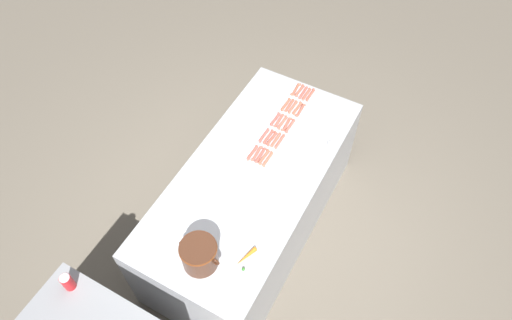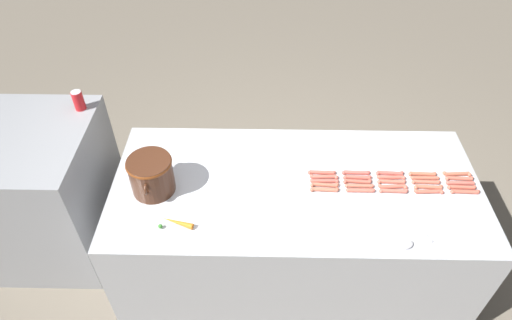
# 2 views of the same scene
# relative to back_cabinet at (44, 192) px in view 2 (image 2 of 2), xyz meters

# --- Properties ---
(ground_plane) EXTENTS (20.00, 20.00, 0.00)m
(ground_plane) POSITION_rel_back_cabinet_xyz_m (-0.24, -1.61, -0.48)
(ground_plane) COLOR #756B5B
(griddle_counter) EXTENTS (0.95, 2.04, 0.84)m
(griddle_counter) POSITION_rel_back_cabinet_xyz_m (-0.24, -1.61, -0.06)
(griddle_counter) COLOR #ADAFB5
(griddle_counter) RESTS_ON ground_plane
(back_cabinet) EXTENTS (0.83, 0.77, 0.96)m
(back_cabinet) POSITION_rel_back_cabinet_xyz_m (0.00, 0.00, 0.00)
(back_cabinet) COLOR #939599
(back_cabinet) RESTS_ON ground_plane
(hot_dog_0) EXTENTS (0.03, 0.16, 0.02)m
(hot_dog_0) POSITION_rel_back_cabinet_xyz_m (-0.29, -2.52, 0.37)
(hot_dog_0) COLOR #C65C49
(hot_dog_0) RESTS_ON griddle_counter
(hot_dog_1) EXTENTS (0.03, 0.16, 0.02)m
(hot_dog_1) POSITION_rel_back_cabinet_xyz_m (-0.29, -2.32, 0.37)
(hot_dog_1) COLOR #CB5D4A
(hot_dog_1) RESTS_ON griddle_counter
(hot_dog_2) EXTENTS (0.03, 0.16, 0.02)m
(hot_dog_2) POSITION_rel_back_cabinet_xyz_m (-0.29, -2.13, 0.37)
(hot_dog_2) COLOR #C66251
(hot_dog_2) RESTS_ON griddle_counter
(hot_dog_3) EXTENTS (0.02, 0.16, 0.02)m
(hot_dog_3) POSITION_rel_back_cabinet_xyz_m (-0.29, -1.96, 0.37)
(hot_dog_3) COLOR #CE614F
(hot_dog_3) RESTS_ON griddle_counter
(hot_dog_4) EXTENTS (0.03, 0.16, 0.02)m
(hot_dog_4) POSITION_rel_back_cabinet_xyz_m (-0.28, -1.76, 0.37)
(hot_dog_4) COLOR #C5674E
(hot_dog_4) RESTS_ON griddle_counter
(hot_dog_5) EXTENTS (0.03, 0.16, 0.02)m
(hot_dog_5) POSITION_rel_back_cabinet_xyz_m (-0.25, -2.51, 0.37)
(hot_dog_5) COLOR #CC604C
(hot_dog_5) RESTS_ON griddle_counter
(hot_dog_6) EXTENTS (0.03, 0.16, 0.02)m
(hot_dog_6) POSITION_rel_back_cabinet_xyz_m (-0.26, -2.33, 0.37)
(hot_dog_6) COLOR #C5644B
(hot_dog_6) RESTS_ON griddle_counter
(hot_dog_7) EXTENTS (0.03, 0.16, 0.02)m
(hot_dog_7) POSITION_rel_back_cabinet_xyz_m (-0.26, -2.14, 0.37)
(hot_dog_7) COLOR #CE614D
(hot_dog_7) RESTS_ON griddle_counter
(hot_dog_8) EXTENTS (0.02, 0.16, 0.02)m
(hot_dog_8) POSITION_rel_back_cabinet_xyz_m (-0.25, -1.95, 0.37)
(hot_dog_8) COLOR #C16750
(hot_dog_8) RESTS_ON griddle_counter
(hot_dog_9) EXTENTS (0.03, 0.16, 0.02)m
(hot_dog_9) POSITION_rel_back_cabinet_xyz_m (-0.25, -1.77, 0.37)
(hot_dog_9) COLOR #C5644C
(hot_dog_9) RESTS_ON griddle_counter
(hot_dog_10) EXTENTS (0.02, 0.16, 0.02)m
(hot_dog_10) POSITION_rel_back_cabinet_xyz_m (-0.22, -2.51, 0.37)
(hot_dog_10) COLOR #C75D4F
(hot_dog_10) RESTS_ON griddle_counter
(hot_dog_11) EXTENTS (0.03, 0.16, 0.02)m
(hot_dog_11) POSITION_rel_back_cabinet_xyz_m (-0.22, -2.33, 0.37)
(hot_dog_11) COLOR #C7654F
(hot_dog_11) RESTS_ON griddle_counter
(hot_dog_12) EXTENTS (0.03, 0.16, 0.02)m
(hot_dog_12) POSITION_rel_back_cabinet_xyz_m (-0.22, -2.14, 0.37)
(hot_dog_12) COLOR #CD6651
(hot_dog_12) RESTS_ON griddle_counter
(hot_dog_13) EXTENTS (0.03, 0.16, 0.02)m
(hot_dog_13) POSITION_rel_back_cabinet_xyz_m (-0.22, -1.95, 0.37)
(hot_dog_13) COLOR #C05947
(hot_dog_13) RESTS_ON griddle_counter
(hot_dog_14) EXTENTS (0.03, 0.16, 0.02)m
(hot_dog_14) POSITION_rel_back_cabinet_xyz_m (-0.22, -1.77, 0.37)
(hot_dog_14) COLOR #CC5A4D
(hot_dog_14) RESTS_ON griddle_counter
(hot_dog_15) EXTENTS (0.03, 0.16, 0.02)m
(hot_dog_15) POSITION_rel_back_cabinet_xyz_m (-0.19, -2.52, 0.37)
(hot_dog_15) COLOR #C0614D
(hot_dog_15) RESTS_ON griddle_counter
(hot_dog_16) EXTENTS (0.02, 0.16, 0.02)m
(hot_dog_16) POSITION_rel_back_cabinet_xyz_m (-0.19, -2.33, 0.37)
(hot_dog_16) COLOR #C3604A
(hot_dog_16) RESTS_ON griddle_counter
(hot_dog_17) EXTENTS (0.03, 0.16, 0.02)m
(hot_dog_17) POSITION_rel_back_cabinet_xyz_m (-0.19, -2.14, 0.37)
(hot_dog_17) COLOR #CB5F4E
(hot_dog_17) RESTS_ON griddle_counter
(hot_dog_18) EXTENTS (0.03, 0.16, 0.02)m
(hot_dog_18) POSITION_rel_back_cabinet_xyz_m (-0.19, -1.95, 0.37)
(hot_dog_18) COLOR #C9594A
(hot_dog_18) RESTS_ON griddle_counter
(hot_dog_19) EXTENTS (0.03, 0.16, 0.02)m
(hot_dog_19) POSITION_rel_back_cabinet_xyz_m (-0.19, -1.77, 0.37)
(hot_dog_19) COLOR #C6604F
(hot_dog_19) RESTS_ON griddle_counter
(hot_dog_20) EXTENTS (0.03, 0.16, 0.02)m
(hot_dog_20) POSITION_rel_back_cabinet_xyz_m (-0.15, -2.52, 0.37)
(hot_dog_20) COLOR #C16249
(hot_dog_20) RESTS_ON griddle_counter
(hot_dog_21) EXTENTS (0.03, 0.16, 0.02)m
(hot_dog_21) POSITION_rel_back_cabinet_xyz_m (-0.16, -2.32, 0.37)
(hot_dog_21) COLOR #C86449
(hot_dog_21) RESTS_ON griddle_counter
(hot_dog_22) EXTENTS (0.03, 0.16, 0.02)m
(hot_dog_22) POSITION_rel_back_cabinet_xyz_m (-0.15, -2.14, 0.37)
(hot_dog_22) COLOR #C7594D
(hot_dog_22) RESTS_ON griddle_counter
(hot_dog_23) EXTENTS (0.03, 0.16, 0.02)m
(hot_dog_23) POSITION_rel_back_cabinet_xyz_m (-0.15, -1.95, 0.37)
(hot_dog_23) COLOR #CC5A4F
(hot_dog_23) RESTS_ON griddle_counter
(hot_dog_24) EXTENTS (0.03, 0.16, 0.02)m
(hot_dog_24) POSITION_rel_back_cabinet_xyz_m (-0.15, -1.76, 0.37)
(hot_dog_24) COLOR #C15A4B
(hot_dog_24) RESTS_ON griddle_counter
(bean_pot) EXTENTS (0.30, 0.24, 0.21)m
(bean_pot) POSITION_rel_back_cabinet_xyz_m (-0.29, -0.84, 0.47)
(bean_pot) COLOR #472616
(bean_pot) RESTS_ON griddle_counter
(serving_spoon) EXTENTS (0.25, 0.18, 0.02)m
(serving_spoon) POSITION_rel_back_cabinet_xyz_m (-0.60, -2.15, 0.37)
(serving_spoon) COLOR #B7B7BC
(serving_spoon) RESTS_ON griddle_counter
(carrot) EXTENTS (0.08, 0.18, 0.03)m
(carrot) POSITION_rel_back_cabinet_xyz_m (-0.53, -0.99, 0.37)
(carrot) COLOR orange
(carrot) RESTS_ON griddle_counter
(soda_can) EXTENTS (0.07, 0.07, 0.12)m
(soda_can) POSITION_rel_back_cabinet_xyz_m (0.27, -0.29, 0.54)
(soda_can) COLOR red
(soda_can) RESTS_ON back_cabinet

